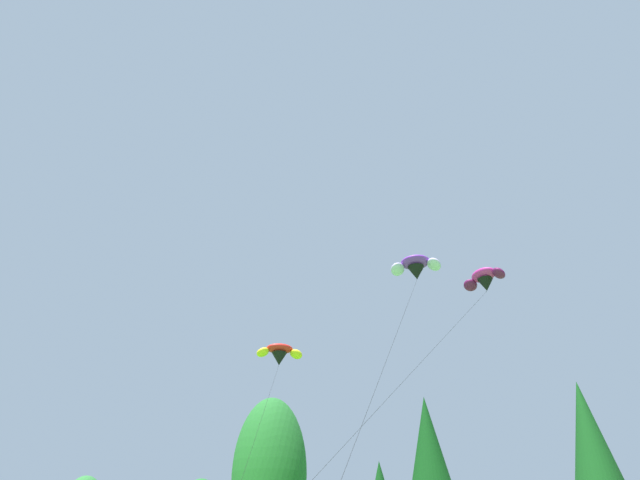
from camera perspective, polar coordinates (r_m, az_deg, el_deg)
treeline_tree_d at (r=49.55m, az=-5.07°, el=-22.27°), size 5.99×5.99×15.52m
treeline_tree_f at (r=41.45m, az=10.97°, el=-21.72°), size 4.52×4.52×13.29m
treeline_tree_g at (r=43.49m, az=25.70°, el=-19.23°), size 4.68×4.68×14.02m
parafoil_kite_high_magenta at (r=42.08m, az=16.08°, el=-3.82°), size 9.19×20.33×19.66m
parafoil_kite_mid_purple at (r=39.67m, az=9.52°, el=-2.67°), size 4.06×21.04×20.18m
parafoil_kite_far_red_yellow at (r=43.84m, az=-4.07°, el=-11.24°), size 9.59×18.39×15.96m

